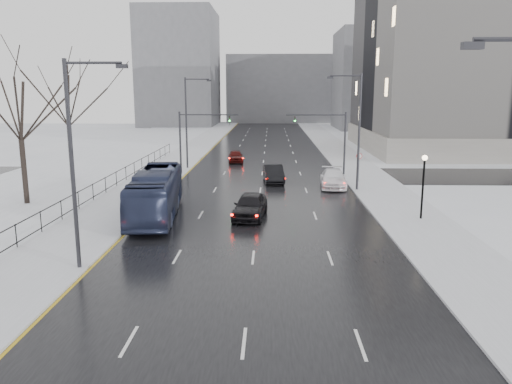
# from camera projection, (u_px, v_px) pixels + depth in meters

# --- Properties ---
(road) EXTENTS (16.00, 150.00, 0.04)m
(road) POSITION_uv_depth(u_px,v_px,m) (264.00, 159.00, 63.23)
(road) COLOR black
(road) RESTS_ON ground
(cross_road) EXTENTS (130.00, 10.00, 0.04)m
(cross_road) POSITION_uv_depth(u_px,v_px,m) (262.00, 175.00, 51.48)
(cross_road) COLOR black
(cross_road) RESTS_ON ground
(sidewalk_left) EXTENTS (5.00, 150.00, 0.16)m
(sidewalk_left) POSITION_uv_depth(u_px,v_px,m) (181.00, 159.00, 63.53)
(sidewalk_left) COLOR silver
(sidewalk_left) RESTS_ON ground
(sidewalk_right) EXTENTS (5.00, 150.00, 0.16)m
(sidewalk_right) POSITION_uv_depth(u_px,v_px,m) (347.00, 159.00, 62.92)
(sidewalk_right) COLOR silver
(sidewalk_right) RESTS_ON ground
(park_strip) EXTENTS (14.00, 150.00, 0.12)m
(park_strip) POSITION_uv_depth(u_px,v_px,m) (108.00, 159.00, 63.81)
(park_strip) COLOR white
(park_strip) RESTS_ON ground
(tree_park_d) EXTENTS (8.75, 8.75, 12.50)m
(tree_park_d) POSITION_uv_depth(u_px,v_px,m) (27.00, 204.00, 38.29)
(tree_park_d) COLOR black
(tree_park_d) RESTS_ON ground
(tree_park_e) EXTENTS (9.45, 9.45, 13.50)m
(tree_park_e) POSITION_uv_depth(u_px,v_px,m) (73.00, 181.00, 48.09)
(tree_park_e) COLOR black
(tree_park_e) RESTS_ON ground
(iron_fence) EXTENTS (0.06, 70.00, 1.30)m
(iron_fence) POSITION_uv_depth(u_px,v_px,m) (67.00, 205.00, 34.05)
(iron_fence) COLOR black
(iron_fence) RESTS_ON sidewalk_left
(streetlight_r_mid) EXTENTS (2.95, 0.25, 10.00)m
(streetlight_r_mid) POSITION_uv_depth(u_px,v_px,m) (357.00, 126.00, 42.29)
(streetlight_r_mid) COLOR #2D2D33
(streetlight_r_mid) RESTS_ON ground
(streetlight_l_near) EXTENTS (2.95, 0.25, 10.00)m
(streetlight_l_near) POSITION_uv_depth(u_px,v_px,m) (76.00, 155.00, 23.17)
(streetlight_l_near) COLOR #2D2D33
(streetlight_l_near) RESTS_ON ground
(streetlight_l_far) EXTENTS (2.95, 0.25, 10.00)m
(streetlight_l_far) POSITION_uv_depth(u_px,v_px,m) (188.00, 118.00, 54.52)
(streetlight_l_far) COLOR #2D2D33
(streetlight_l_far) RESTS_ON ground
(lamppost_r_mid) EXTENTS (0.36, 0.36, 4.28)m
(lamppost_r_mid) POSITION_uv_depth(u_px,v_px,m) (423.00, 178.00, 32.95)
(lamppost_r_mid) COLOR black
(lamppost_r_mid) RESTS_ON sidewalk_right
(mast_signal_right) EXTENTS (6.10, 0.33, 6.50)m
(mast_signal_right) POSITION_uv_depth(u_px,v_px,m) (334.00, 136.00, 50.45)
(mast_signal_right) COLOR #2D2D33
(mast_signal_right) RESTS_ON ground
(mast_signal_left) EXTENTS (6.10, 0.33, 6.50)m
(mast_signal_left) POSITION_uv_depth(u_px,v_px,m) (190.00, 135.00, 50.88)
(mast_signal_left) COLOR #2D2D33
(mast_signal_left) RESTS_ON ground
(no_uturn_sign) EXTENTS (0.60, 0.06, 2.70)m
(no_uturn_sign) POSITION_uv_depth(u_px,v_px,m) (359.00, 159.00, 46.84)
(no_uturn_sign) COLOR #2D2D33
(no_uturn_sign) RESTS_ON sidewalk_right
(civic_building) EXTENTS (41.00, 31.00, 24.80)m
(civic_building) POSITION_uv_depth(u_px,v_px,m) (508.00, 72.00, 71.74)
(civic_building) COLOR gray
(civic_building) RESTS_ON ground
(bldg_far_right) EXTENTS (24.00, 20.00, 22.00)m
(bldg_far_right) POSITION_uv_depth(u_px,v_px,m) (389.00, 80.00, 114.10)
(bldg_far_right) COLOR slate
(bldg_far_right) RESTS_ON ground
(bldg_far_left) EXTENTS (18.00, 22.00, 28.00)m
(bldg_far_left) POSITION_uv_depth(u_px,v_px,m) (180.00, 69.00, 124.76)
(bldg_far_left) COLOR slate
(bldg_far_left) RESTS_ON ground
(bldg_far_center) EXTENTS (30.00, 18.00, 18.00)m
(bldg_far_center) POSITION_uv_depth(u_px,v_px,m) (282.00, 89.00, 139.69)
(bldg_far_center) COLOR slate
(bldg_far_center) RESTS_ON ground
(bus) EXTENTS (3.85, 11.73, 3.21)m
(bus) POSITION_uv_depth(u_px,v_px,m) (156.00, 193.00, 34.26)
(bus) COLOR #282F4E
(bus) RESTS_ON road
(sedan_center_near) EXTENTS (2.57, 5.16, 1.69)m
(sedan_center_near) POSITION_uv_depth(u_px,v_px,m) (250.00, 206.00, 34.00)
(sedan_center_near) COLOR black
(sedan_center_near) RESTS_ON road
(sedan_right_near) EXTENTS (2.15, 5.10, 1.64)m
(sedan_right_near) POSITION_uv_depth(u_px,v_px,m) (273.00, 174.00, 47.28)
(sedan_right_near) COLOR black
(sedan_right_near) RESTS_ON road
(sedan_right_far) EXTENTS (2.59, 5.62, 1.59)m
(sedan_right_far) POSITION_uv_depth(u_px,v_px,m) (333.00, 178.00, 44.85)
(sedan_right_far) COLOR white
(sedan_right_far) RESTS_ON road
(sedan_center_far) EXTENTS (2.15, 4.47, 1.47)m
(sedan_center_far) POSITION_uv_depth(u_px,v_px,m) (236.00, 156.00, 60.60)
(sedan_center_far) COLOR #3E0C0A
(sedan_center_far) RESTS_ON road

